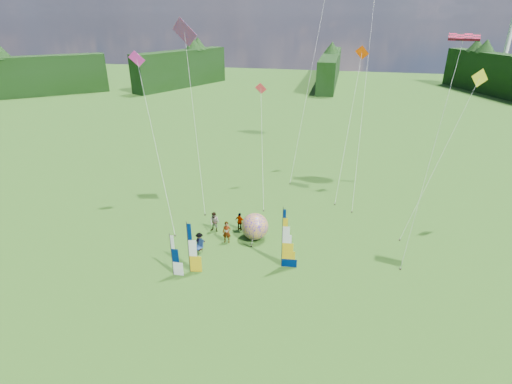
% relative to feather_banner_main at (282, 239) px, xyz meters
% --- Properties ---
extents(ground, '(220.00, 220.00, 0.00)m').
position_rel_feather_banner_main_xyz_m(ground, '(-1.14, -3.11, -2.40)').
color(ground, '#315414').
rests_on(ground, ground).
extents(treeline_ring, '(210.00, 210.00, 8.00)m').
position_rel_feather_banner_main_xyz_m(treeline_ring, '(-1.14, -3.11, 1.60)').
color(treeline_ring, black).
rests_on(treeline_ring, ground).
extents(feather_banner_main, '(1.30, 0.21, 4.79)m').
position_rel_feather_banner_main_xyz_m(feather_banner_main, '(0.00, 0.00, 0.00)').
color(feather_banner_main, '#00164C').
rests_on(feather_banner_main, ground).
extents(side_banner_left, '(1.11, 0.27, 4.02)m').
position_rel_feather_banner_main_xyz_m(side_banner_left, '(-6.40, -2.10, -0.39)').
color(side_banner_left, gold).
rests_on(side_banner_left, ground).
extents(side_banner_far, '(0.98, 0.12, 3.30)m').
position_rel_feather_banner_main_xyz_m(side_banner_far, '(-7.45, -2.70, -0.75)').
color(side_banner_far, white).
rests_on(side_banner_far, ground).
extents(bol_inflatable, '(2.67, 2.67, 2.24)m').
position_rel_feather_banner_main_xyz_m(bol_inflatable, '(-2.82, 3.51, -1.28)').
color(bol_inflatable, '#16028E').
rests_on(bol_inflatable, ground).
extents(spectator_a, '(0.73, 0.52, 1.88)m').
position_rel_feather_banner_main_xyz_m(spectator_a, '(-4.92, 2.39, -1.46)').
color(spectator_a, '#66594C').
rests_on(spectator_a, ground).
extents(spectator_b, '(0.93, 0.57, 1.79)m').
position_rel_feather_banner_main_xyz_m(spectator_b, '(-6.45, 3.88, -1.50)').
color(spectator_b, '#66594C').
rests_on(spectator_b, ground).
extents(spectator_c, '(0.86, 1.05, 1.57)m').
position_rel_feather_banner_main_xyz_m(spectator_c, '(-6.68, 0.76, -1.61)').
color(spectator_c, '#66594C').
rests_on(spectator_c, ground).
extents(spectator_d, '(1.04, 0.66, 1.64)m').
position_rel_feather_banner_main_xyz_m(spectator_d, '(-4.39, 4.55, -1.58)').
color(spectator_d, '#66594C').
rests_on(spectator_d, ground).
extents(camp_chair, '(0.88, 0.88, 1.15)m').
position_rel_feather_banner_main_xyz_m(camp_chair, '(-6.69, 0.39, -1.82)').
color(camp_chair, navy).
rests_on(camp_chair, ground).
extents(kite_whale, '(10.99, 17.78, 22.71)m').
position_rel_feather_banner_main_xyz_m(kite_whale, '(5.32, 16.97, 8.96)').
color(kite_whale, black).
rests_on(kite_whale, ground).
extents(kite_rainbow_delta, '(10.89, 13.65, 17.76)m').
position_rel_feather_banner_main_xyz_m(kite_rainbow_delta, '(-10.19, 10.27, 6.48)').
color(kite_rainbow_delta, red).
rests_on(kite_rainbow_delta, ground).
extents(kite_parafoil, '(9.89, 11.73, 17.73)m').
position_rel_feather_banner_main_xyz_m(kite_parafoil, '(9.91, 4.49, 6.47)').
color(kite_parafoil, '#B6092F').
rests_on(kite_parafoil, ground).
extents(small_kite_red, '(6.60, 10.45, 11.06)m').
position_rel_feather_banner_main_xyz_m(small_kite_red, '(-4.09, 12.39, 3.14)').
color(small_kite_red, red).
rests_on(small_kite_red, ground).
extents(small_kite_orange, '(5.06, 10.16, 14.70)m').
position_rel_feather_banner_main_xyz_m(small_kite_orange, '(4.09, 15.07, 4.95)').
color(small_kite_orange, '#F74400').
rests_on(small_kite_orange, ground).
extents(small_kite_yellow, '(10.24, 10.58, 13.77)m').
position_rel_feather_banner_main_xyz_m(small_kite_yellow, '(11.44, 8.58, 4.49)').
color(small_kite_yellow, yellow).
rests_on(small_kite_yellow, ground).
extents(small_kite_pink, '(9.97, 11.45, 14.64)m').
position_rel_feather_banner_main_xyz_m(small_kite_pink, '(-12.38, 6.18, 4.92)').
color(small_kite_pink, '#FF2CB5').
rests_on(small_kite_pink, ground).
extents(small_kite_green, '(6.89, 12.47, 20.64)m').
position_rel_feather_banner_main_xyz_m(small_kite_green, '(-0.58, 20.32, 7.93)').
color(small_kite_green, '#1CCC13').
rests_on(small_kite_green, ground).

